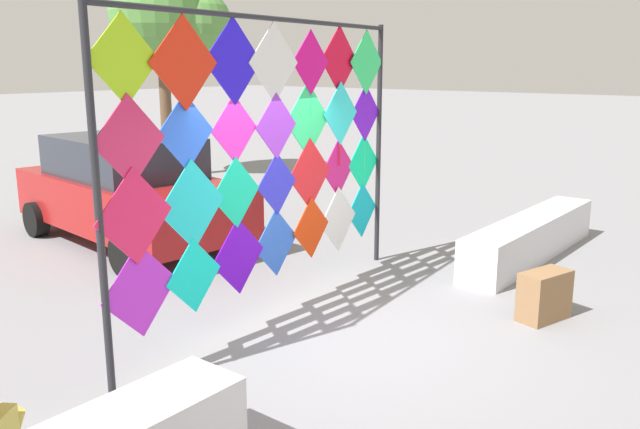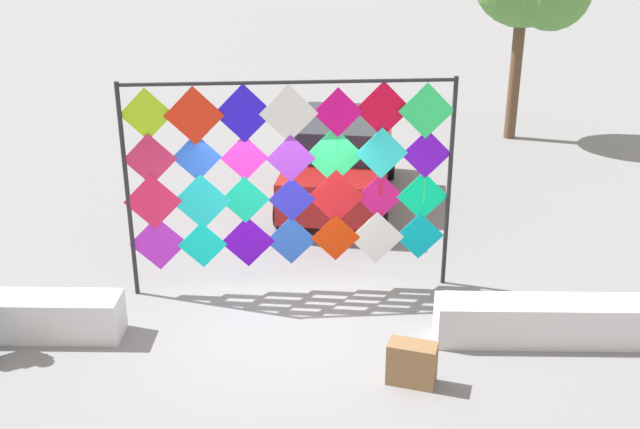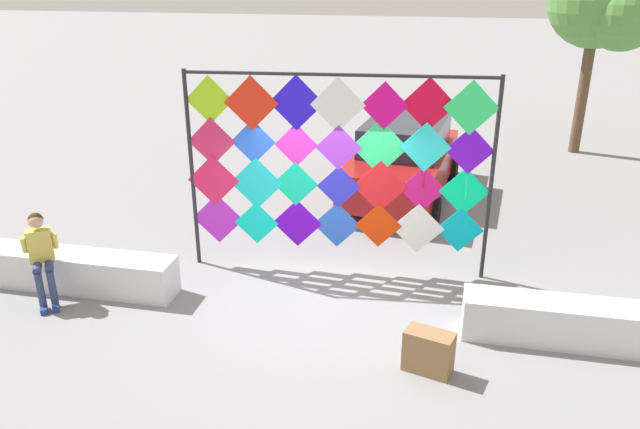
{
  "view_description": "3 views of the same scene",
  "coord_description": "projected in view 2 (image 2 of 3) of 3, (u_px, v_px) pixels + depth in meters",
  "views": [
    {
      "loc": [
        -5.45,
        -3.97,
        2.92
      ],
      "look_at": [
        0.34,
        0.65,
        1.21
      ],
      "focal_mm": 37.02,
      "sensor_mm": 36.0,
      "label": 1
    },
    {
      "loc": [
        0.78,
        -9.99,
        5.86
      ],
      "look_at": [
        0.59,
        0.2,
        1.67
      ],
      "focal_mm": 43.05,
      "sensor_mm": 36.0,
      "label": 2
    },
    {
      "loc": [
        1.82,
        -8.38,
        4.96
      ],
      "look_at": [
        -0.0,
        0.27,
        1.37
      ],
      "focal_mm": 34.4,
      "sensor_mm": 36.0,
      "label": 3
    }
  ],
  "objects": [
    {
      "name": "ground",
      "position": [
        280.0,
        323.0,
        11.48
      ],
      "size": [
        120.0,
        120.0,
        0.0
      ],
      "primitive_type": "plane",
      "color": "gray"
    },
    {
      "name": "plaza_ledge_right",
      "position": [
        571.0,
        321.0,
        10.9
      ],
      "size": [
        3.84,
        0.6,
        0.63
      ],
      "primitive_type": "cube",
      "color": "silver",
      "rests_on": "ground"
    },
    {
      "name": "parked_car",
      "position": [
        340.0,
        160.0,
        15.88
      ],
      "size": [
        2.56,
        4.69,
        1.75
      ],
      "color": "maroon",
      "rests_on": "ground"
    },
    {
      "name": "cardboard_box_large",
      "position": [
        412.0,
        363.0,
        9.95
      ],
      "size": [
        0.69,
        0.49,
        0.58
      ],
      "primitive_type": "cube",
      "rotation": [
        0.0,
        0.0,
        -0.28
      ],
      "color": "olive",
      "rests_on": "ground"
    },
    {
      "name": "kite_display_rack",
      "position": [
        289.0,
        172.0,
        11.75
      ],
      "size": [
        5.07,
        0.53,
        3.44
      ],
      "color": "#232328",
      "rests_on": "ground"
    }
  ]
}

